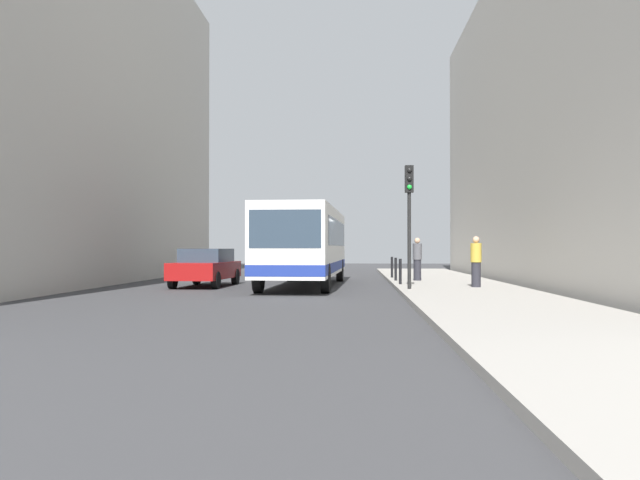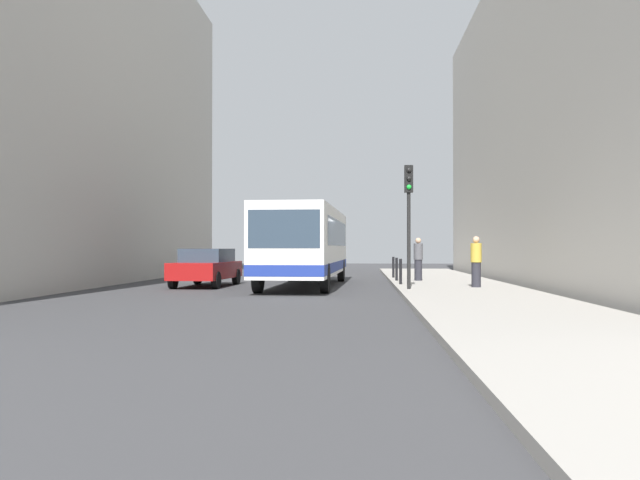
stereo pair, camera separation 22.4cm
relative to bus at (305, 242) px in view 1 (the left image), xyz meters
The scene contains 12 objects.
ground_plane 3.14m from the bus, 85.56° to the right, with size 80.00×80.00×0.00m, color #38383A.
sidewalk 6.40m from the bus, 25.01° to the right, with size 4.40×40.00×0.15m, color #9E9991.
building_left 13.14m from the bus, behind, with size 7.00×32.00×16.57m, color #BCB7AD.
building_right 12.92m from the bus, ahead, with size 7.00×32.00×14.06m, color #BCB7AD.
bus is the anchor object (origin of this frame).
car_beside_bus 4.01m from the bus, behind, with size 2.06×4.49×1.48m.
traffic_light 5.58m from the bus, 46.28° to the right, with size 0.28×0.33×4.10m.
bollard_near 3.97m from the bus, 16.48° to the right, with size 0.11×0.11×0.95m, color black.
bollard_mid 4.16m from the bus, 24.34° to the left, with size 0.11×0.11×0.95m, color black.
bollard_far 5.81m from the bus, 50.20° to the left, with size 0.11×0.11×0.95m, color black.
pedestrian_near_signal 6.78m from the bus, 24.11° to the right, with size 0.38×0.38×1.76m.
pedestrian_mid_sidewalk 4.91m from the bus, 20.39° to the left, with size 0.38×0.38×1.78m.
Camera 1 is at (1.74, -22.99, 1.51)m, focal length 36.51 mm.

